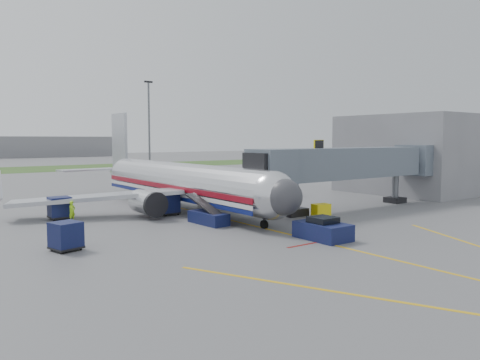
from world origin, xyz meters
TOP-DOWN VIEW (x-y plane):
  - ground at (0.00, 0.00)m, footprint 400.00×400.00m
  - grass_strip at (0.00, 90.00)m, footprint 300.00×25.00m
  - apron_markings at (0.00, -7.40)m, footprint 21.52×50.00m
  - airliner at (0.00, 15.25)m, footprint 32.10×35.67m
  - jet_bridge at (12.86, 5.00)m, footprint 25.30×4.00m
  - terminal at (30.00, 10.00)m, footprint 10.00×16.00m
  - light_mast_right at (25.00, 75.00)m, footprint 2.00×0.44m
  - pushback_tug at (0.76, -3.50)m, footprint 2.34×3.80m
  - baggage_cart_a at (-3.00, 12.36)m, footprint 1.91×1.91m
  - baggage_cart_b at (-11.66, 15.91)m, footprint 1.83×1.83m
  - baggage_cart_c at (-14.61, 3.74)m, footprint 2.04×2.04m
  - belt_loader at (-2.50, 6.23)m, footprint 1.74×4.78m
  - ground_power_cart at (7.36, 3.00)m, footprint 1.66×1.24m
  - ramp_worker at (-11.17, 13.99)m, footprint 0.75×0.65m

SIDE VIEW (x-z plane):
  - ground at x=0.00m, z-range 0.00..0.00m
  - apron_markings at x=0.00m, z-range 0.00..0.01m
  - grass_strip at x=0.00m, z-range 0.00..0.01m
  - belt_loader at x=-2.50m, z-range -0.58..1.72m
  - ground_power_cart at x=7.36m, z-range -0.01..1.20m
  - pushback_tug at x=0.76m, z-range -0.13..1.45m
  - ramp_worker at x=-11.17m, z-range 0.00..1.73m
  - baggage_cart_c at x=-14.61m, z-range 0.02..1.81m
  - baggage_cart_a at x=-3.00m, z-range 0.02..1.91m
  - baggage_cart_b at x=-11.66m, z-range 0.02..1.96m
  - airliner at x=0.00m, z-range -2.48..7.77m
  - jet_bridge at x=12.86m, z-range 1.02..7.92m
  - terminal at x=30.00m, z-range 0.00..10.00m
  - light_mast_right at x=25.00m, z-range 0.58..20.98m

